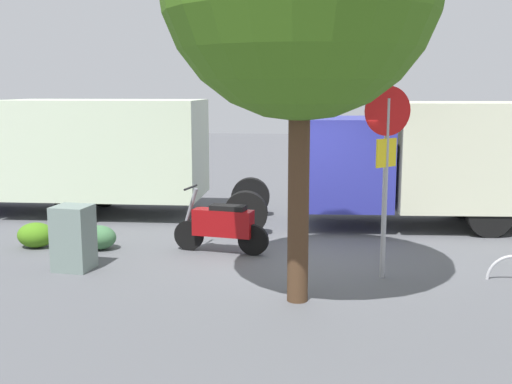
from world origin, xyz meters
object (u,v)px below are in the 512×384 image
(utility_cabinet, at_px, (73,238))
(stop_sign, at_px, (386,152))
(box_truck_far, at_px, (64,149))
(box_truck_near, at_px, (449,156))
(motorcycle, at_px, (222,225))

(utility_cabinet, bearing_deg, stop_sign, -178.12)
(box_truck_far, bearing_deg, box_truck_near, 175.94)
(stop_sign, bearing_deg, box_truck_near, -112.93)
(box_truck_far, height_order, stop_sign, stop_sign)
(box_truck_near, height_order, utility_cabinet, box_truck_near)
(box_truck_far, height_order, motorcycle, box_truck_far)
(utility_cabinet, bearing_deg, motorcycle, -149.09)
(box_truck_far, bearing_deg, utility_cabinet, 113.38)
(box_truck_far, distance_m, utility_cabinet, 5.06)
(stop_sign, distance_m, utility_cabinet, 5.25)
(box_truck_near, xyz_separation_m, box_truck_far, (8.79, -0.39, 0.01))
(box_truck_near, height_order, stop_sign, stop_sign)
(motorcycle, height_order, utility_cabinet, motorcycle)
(stop_sign, bearing_deg, box_truck_far, -31.32)
(box_truck_far, distance_m, motorcycle, 5.46)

